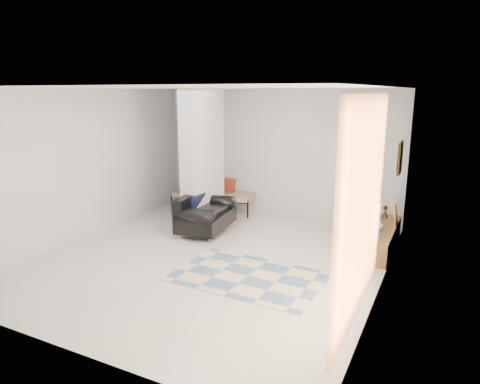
% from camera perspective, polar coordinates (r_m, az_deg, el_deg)
% --- Properties ---
extents(floor, '(6.00, 6.00, 0.00)m').
position_cam_1_polar(floor, '(7.36, -3.92, -8.67)').
color(floor, beige).
rests_on(floor, ground).
extents(ceiling, '(6.00, 6.00, 0.00)m').
position_cam_1_polar(ceiling, '(6.82, -4.30, 13.70)').
color(ceiling, white).
rests_on(ceiling, wall_back).
extents(wall_back, '(6.00, 0.00, 6.00)m').
position_cam_1_polar(wall_back, '(9.62, 5.00, 5.20)').
color(wall_back, silver).
rests_on(wall_back, ground).
extents(wall_front, '(6.00, 0.00, 6.00)m').
position_cam_1_polar(wall_front, '(4.70, -22.96, -4.46)').
color(wall_front, silver).
rests_on(wall_front, ground).
extents(wall_left, '(0.00, 6.00, 6.00)m').
position_cam_1_polar(wall_left, '(8.66, -20.03, 3.54)').
color(wall_left, silver).
rests_on(wall_left, ground).
extents(wall_right, '(0.00, 6.00, 6.00)m').
position_cam_1_polar(wall_right, '(6.07, 18.91, -0.26)').
color(wall_right, silver).
rests_on(wall_right, ground).
extents(partition_column, '(0.35, 1.20, 2.80)m').
position_cam_1_polar(partition_column, '(8.86, -5.01, 4.50)').
color(partition_column, silver).
rests_on(partition_column, floor).
extents(hallway_door, '(0.85, 0.06, 2.04)m').
position_cam_1_polar(hallway_door, '(10.59, -5.78, 3.84)').
color(hallway_door, silver).
rests_on(hallway_door, floor).
extents(curtain, '(0.00, 2.55, 2.55)m').
position_cam_1_polar(curtain, '(4.97, 16.21, -2.40)').
color(curtain, '#FB8A42').
rests_on(curtain, wall_right).
extents(wall_art, '(0.04, 0.45, 0.55)m').
position_cam_1_polar(wall_art, '(7.69, 20.57, 4.24)').
color(wall_art, '#35210E').
rests_on(wall_art, wall_right).
extents(media_console, '(0.45, 1.87, 0.80)m').
position_cam_1_polar(media_console, '(8.05, 18.32, -5.82)').
color(media_console, brown).
rests_on(media_console, floor).
extents(loveseat, '(0.97, 1.47, 0.76)m').
position_cam_1_polar(loveseat, '(8.58, -4.86, -2.89)').
color(loveseat, silver).
rests_on(loveseat, floor).
extents(daybed, '(1.99, 1.08, 0.77)m').
position_cam_1_polar(daybed, '(10.08, -3.49, -0.13)').
color(daybed, black).
rests_on(daybed, floor).
extents(area_rug, '(2.27, 1.56, 0.01)m').
position_cam_1_polar(area_rug, '(6.63, 1.10, -11.15)').
color(area_rug, beige).
rests_on(area_rug, floor).
extents(cylinder_lamp, '(0.11, 0.11, 0.58)m').
position_cam_1_polar(cylinder_lamp, '(7.32, 17.72, -3.69)').
color(cylinder_lamp, white).
rests_on(cylinder_lamp, media_console).
extents(bronze_figurine, '(0.12, 0.12, 0.23)m').
position_cam_1_polar(bronze_figurine, '(8.59, 18.79, -2.50)').
color(bronze_figurine, '#2E2014').
rests_on(bronze_figurine, media_console).
extents(vase, '(0.18, 0.18, 0.18)m').
position_cam_1_polar(vase, '(7.84, 17.96, -4.12)').
color(vase, white).
rests_on(vase, media_console).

